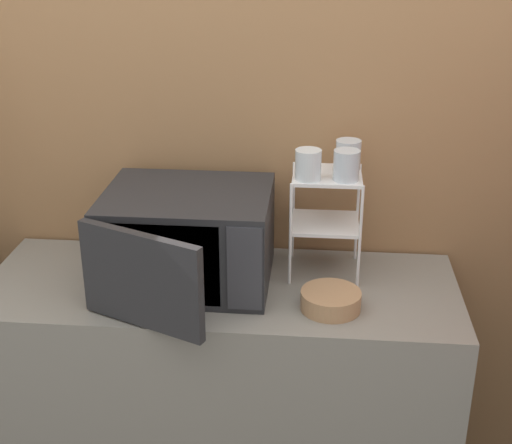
% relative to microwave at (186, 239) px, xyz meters
% --- Properties ---
extents(wall_back, '(8.00, 0.06, 2.60)m').
position_rel_microwave_xyz_m(wall_back, '(0.11, 0.32, 0.21)').
color(wall_back, '#9E7047').
rests_on(wall_back, ground_plane).
extents(counter, '(1.59, 0.59, 0.94)m').
position_rel_microwave_xyz_m(counter, '(0.11, -0.02, -0.63)').
color(counter, gray).
rests_on(counter, ground_plane).
extents(microwave, '(0.55, 0.63, 0.31)m').
position_rel_microwave_xyz_m(microwave, '(0.00, 0.00, 0.00)').
color(microwave, '#262628').
rests_on(microwave, counter).
extents(dish_rack, '(0.23, 0.22, 0.36)m').
position_rel_microwave_xyz_m(dish_rack, '(0.45, 0.12, 0.10)').
color(dish_rack, white).
rests_on(dish_rack, counter).
extents(glass_front_left, '(0.08, 0.08, 0.10)m').
position_rel_microwave_xyz_m(glass_front_left, '(0.39, 0.06, 0.25)').
color(glass_front_left, silver).
rests_on(glass_front_left, dish_rack).
extents(glass_back_right, '(0.08, 0.08, 0.10)m').
position_rel_microwave_xyz_m(glass_back_right, '(0.52, 0.17, 0.25)').
color(glass_back_right, silver).
rests_on(glass_back_right, dish_rack).
extents(glass_front_right, '(0.08, 0.08, 0.10)m').
position_rel_microwave_xyz_m(glass_front_right, '(0.51, 0.06, 0.25)').
color(glass_front_right, silver).
rests_on(glass_front_right, dish_rack).
extents(bowl, '(0.19, 0.19, 0.06)m').
position_rel_microwave_xyz_m(bowl, '(0.48, -0.14, -0.13)').
color(bowl, '#AD7F56').
rests_on(bowl, counter).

